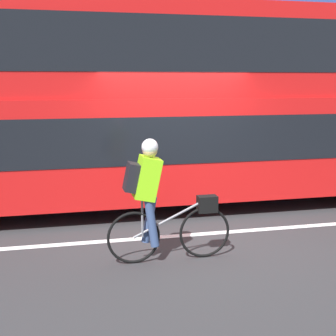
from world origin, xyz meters
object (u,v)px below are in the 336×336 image
(bus, at_px, (176,98))
(cyclist_on_bike, at_px, (157,197))
(trash_bin, at_px, (193,144))
(street_sign_post, at_px, (214,110))

(bus, relative_size, cyclist_on_bike, 6.55)
(trash_bin, height_order, street_sign_post, street_sign_post)
(trash_bin, xyz_separation_m, street_sign_post, (0.61, -0.01, 0.97))
(cyclist_on_bike, relative_size, trash_bin, 1.78)
(bus, distance_m, trash_bin, 4.51)
(bus, height_order, trash_bin, bus)
(bus, height_order, cyclist_on_bike, bus)
(cyclist_on_bike, relative_size, street_sign_post, 0.65)
(cyclist_on_bike, bearing_deg, street_sign_post, 66.01)
(street_sign_post, bearing_deg, trash_bin, 179.43)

